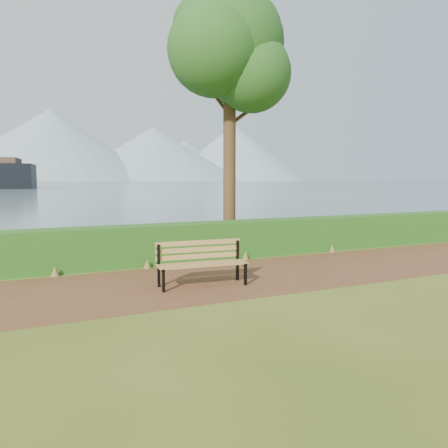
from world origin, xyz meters
name	(u,v)px	position (x,y,z in m)	size (l,w,h in m)	color
ground	(223,282)	(0.00, 0.00, 0.00)	(140.00, 140.00, 0.00)	#3E5518
path	(217,279)	(0.00, 0.30, 0.01)	(40.00, 3.40, 0.01)	#53301C
hedge	(182,242)	(0.00, 2.60, 0.50)	(32.00, 0.85, 1.00)	#1B4F16
water	(31,182)	(0.00, 260.00, 0.01)	(700.00, 510.00, 0.00)	#476273
mountains	(15,148)	(-9.17, 406.05, 27.70)	(585.00, 190.00, 70.00)	#7C92A5
bench	(201,260)	(-0.52, -0.05, 0.53)	(1.86, 0.69, 0.91)	black
tree	(230,50)	(1.77, 3.42, 5.85)	(3.83, 3.36, 7.87)	#352216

